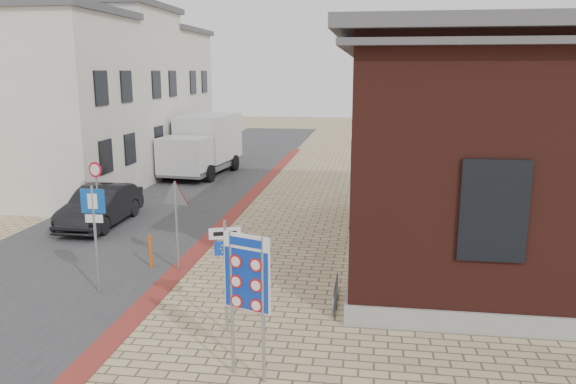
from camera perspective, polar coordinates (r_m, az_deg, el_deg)
The scene contains 16 objects.
ground at distance 12.77m, azimuth -8.21°, elevation -14.30°, with size 120.00×120.00×0.00m, color tan.
road_strip at distance 27.99m, azimuth -10.32°, elevation 0.31°, with size 7.00×60.00×0.02m, color #38383A.
curb_strip at distance 22.34m, azimuth -5.87°, elevation -2.55°, with size 0.60×40.00×0.02m, color maroon.
brick_building at distance 18.90m, azimuth 25.63°, elevation 4.35°, with size 13.00×13.00×6.80m.
townhouse_near at distance 27.11m, azimuth -23.92°, elevation 7.97°, with size 7.40×6.40×8.30m.
townhouse_mid at distance 32.33m, azimuth -18.30°, elevation 9.61°, with size 7.40×6.40×9.10m.
townhouse_far at distance 37.81m, azimuth -14.18°, elevation 9.53°, with size 7.40×6.40×8.30m.
bike_rack at distance 14.21m, azimuth 4.83°, elevation -10.22°, with size 0.08×1.80×0.60m.
sedan at distance 22.08m, azimuth -18.48°, elevation -1.35°, with size 1.57×4.50×1.48m, color black.
box_truck at distance 31.55m, azimuth -8.63°, elevation 4.79°, with size 3.19×6.50×3.28m.
border_sign at distance 10.33m, azimuth -4.20°, elevation -8.51°, with size 0.92×0.37×2.81m.
essen_sign at distance 12.29m, azimuth -6.37°, elevation -6.76°, with size 0.65×0.30×2.55m.
parking_sign at distance 15.11m, azimuth -19.09°, elevation -2.65°, with size 0.63×0.07×2.85m.
yield_sign at distance 16.17m, azimuth -11.34°, elevation -1.15°, with size 0.92×0.22×2.62m.
speed_sign at distance 21.74m, azimuth -18.86°, elevation 0.83°, with size 0.56×0.16×2.44m.
bollard at distance 17.02m, azimuth -13.80°, elevation -5.90°, with size 0.09×0.09×0.98m, color #E3560B.
Camera 1 is at (3.40, -10.93, 5.66)m, focal length 35.00 mm.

